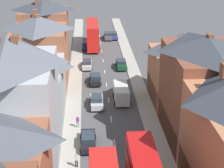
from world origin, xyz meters
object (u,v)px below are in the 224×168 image
Objects in this scene: car_parked_left_a at (121,64)px; car_parked_left_b at (108,36)px; car_near_blue at (95,79)px; car_far_grey at (113,35)px; car_parked_right_a at (87,45)px; car_mid_white at (88,140)px; double_decker_bus_far_approaching at (92,34)px; car_mid_black at (97,101)px; delivery_van at (121,93)px; car_near_silver at (87,64)px; pedestrian_far_right at (78,121)px; pedestrian_far_left at (76,160)px.

car_parked_left_b is at bearing 93.78° from car_parked_left_a.
car_far_grey is at bearing 79.67° from car_near_blue.
car_parked_right_a is 0.85× the size of car_mid_white.
car_near_blue reaches higher than car_parked_right_a.
double_decker_bus_far_approaching is 2.61m from car_parked_right_a.
car_far_grey is at bearing 82.14° from car_mid_black.
car_far_grey is 0.84× the size of delivery_van.
delivery_van reaches higher than car_mid_black.
car_near_silver is 0.96× the size of car_parked_left_b.
car_mid_white is 12.97m from delivery_van.
car_far_grey reaches higher than car_near_silver.
car_near_blue is at bearing -97.73° from car_parked_left_b.
car_parked_right_a is 0.85× the size of car_parked_left_b.
double_decker_bus_far_approaching is 2.43× the size of car_mid_black.
car_parked_right_a is 38.50m from car_mid_white.
car_near_blue is 2.63× the size of pedestrian_far_right.
car_mid_white is 4.52m from pedestrian_far_right.
pedestrian_far_right reaches higher than car_mid_black.
car_parked_left_b is (4.90, 19.10, 0.03)m from car_near_silver.
delivery_van reaches higher than pedestrian_far_right.
car_parked_left_b is 2.84× the size of pedestrian_far_right.
car_parked_left_b reaches higher than car_near_silver.
pedestrian_far_left is at bearing -89.87° from pedestrian_far_right.
car_mid_black is 14.96m from pedestrian_far_left.
car_mid_black is at bearing 67.42° from pedestrian_far_right.
pedestrian_far_right is (-0.02, 8.56, 0.00)m from pedestrian_far_left.
car_mid_black is 6.70m from pedestrian_far_right.
pedestrian_far_left is (-1.25, -4.23, 0.23)m from car_mid_white.
car_parked_right_a is at bearing 92.66° from car_mid_black.
car_mid_white is (-4.90, -45.64, -0.02)m from car_parked_left_b.
car_parked_left_b is (3.60, 26.51, 0.01)m from car_near_blue.
double_decker_bus_far_approaching is 6.71× the size of pedestrian_far_left.
car_parked_left_b reaches higher than car_parked_right_a.
car_parked_right_a is (-1.30, 19.37, -0.02)m from car_near_blue.
car_far_grey is (6.20, 46.00, -0.00)m from car_mid_white.
delivery_van reaches higher than car_parked_right_a.
car_parked_left_a is 2.64× the size of pedestrian_far_right.
car_mid_black is at bearing -90.00° from car_near_blue.
car_parked_left_a is 19.72m from car_parked_left_b.
car_parked_left_a is (4.90, 6.84, 0.03)m from car_near_blue.
car_parked_left_a reaches higher than car_parked_right_a.
car_parked_left_a reaches higher than car_near_blue.
car_parked_left_b is 33.64m from delivery_van.
double_decker_bus_far_approaching reaches higher than car_mid_black.
double_decker_bus_far_approaching is 29.08m from car_mid_black.
car_parked_left_a is 0.98× the size of car_far_grey.
pedestrian_far_right is at bearing -112.58° from car_mid_black.
delivery_van is 3.23× the size of pedestrian_far_right.
car_mid_black is 1.02× the size of car_far_grey.
car_near_silver is 15.36m from delivery_van.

